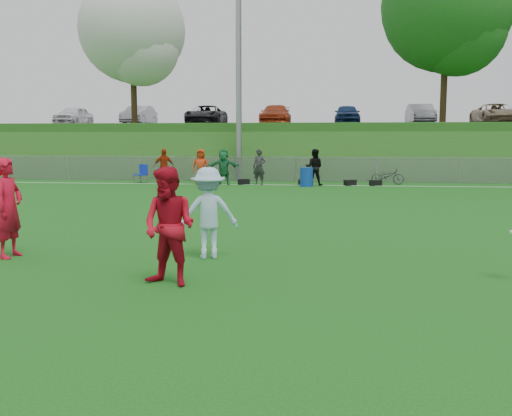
# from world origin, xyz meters

# --- Properties ---
(ground) EXTENTS (120.00, 120.00, 0.00)m
(ground) POSITION_xyz_m (0.00, 0.00, 0.00)
(ground) COLOR #175712
(ground) RESTS_ON ground
(sideline_far) EXTENTS (60.00, 0.10, 0.01)m
(sideline_far) POSITION_xyz_m (0.00, 18.00, 0.01)
(sideline_far) COLOR white
(sideline_far) RESTS_ON ground
(fence) EXTENTS (58.00, 0.06, 1.30)m
(fence) POSITION_xyz_m (0.00, 20.00, 0.65)
(fence) COLOR gray
(fence) RESTS_ON ground
(light_pole) EXTENTS (1.20, 0.40, 12.15)m
(light_pole) POSITION_xyz_m (-3.00, 20.80, 6.71)
(light_pole) COLOR gray
(light_pole) RESTS_ON ground
(berm) EXTENTS (120.00, 18.00, 3.00)m
(berm) POSITION_xyz_m (0.00, 31.00, 1.50)
(berm) COLOR #2A5A19
(berm) RESTS_ON ground
(parking_lot) EXTENTS (120.00, 12.00, 0.10)m
(parking_lot) POSITION_xyz_m (0.00, 33.00, 3.05)
(parking_lot) COLOR black
(parking_lot) RESTS_ON berm
(tree_white_flowering) EXTENTS (6.30, 6.30, 8.78)m
(tree_white_flowering) POSITION_xyz_m (-9.84, 24.92, 8.32)
(tree_white_flowering) COLOR black
(tree_white_flowering) RESTS_ON berm
(tree_green_near) EXTENTS (7.14, 7.14, 9.95)m
(tree_green_near) POSITION_xyz_m (8.16, 24.42, 9.03)
(tree_green_near) COLOR black
(tree_green_near) RESTS_ON berm
(car_row) EXTENTS (32.04, 5.18, 1.44)m
(car_row) POSITION_xyz_m (-1.17, 32.00, 3.82)
(car_row) COLOR white
(car_row) RESTS_ON parking_lot
(spectator_row) EXTENTS (8.21, 0.83, 1.69)m
(spectator_row) POSITION_xyz_m (-2.92, 18.00, 0.85)
(spectator_row) COLOR #A62C0B
(spectator_row) RESTS_ON ground
(gear_bags) EXTENTS (6.78, 0.56, 0.26)m
(gear_bags) POSITION_xyz_m (1.15, 18.10, 0.13)
(gear_bags) COLOR black
(gear_bags) RESTS_ON ground
(player_red_left) EXTENTS (0.49, 0.70, 1.85)m
(player_red_left) POSITION_xyz_m (-4.42, 1.07, 0.93)
(player_red_left) COLOR red
(player_red_left) RESTS_ON ground
(player_red_center) EXTENTS (1.05, 0.93, 1.79)m
(player_red_center) POSITION_xyz_m (-0.93, -0.58, 0.90)
(player_red_center) COLOR red
(player_red_center) RESTS_ON ground
(player_blue) EXTENTS (1.22, 0.91, 1.68)m
(player_blue) POSITION_xyz_m (-0.74, 1.43, 0.84)
(player_blue) COLOR #ADD6F0
(player_blue) RESTS_ON ground
(recycling_bin) EXTENTS (0.71, 0.71, 0.87)m
(recycling_bin) POSITION_xyz_m (0.62, 17.33, 0.43)
(recycling_bin) COLOR #0F3BA6
(recycling_bin) RESTS_ON ground
(camp_chair) EXTENTS (0.67, 0.67, 0.91)m
(camp_chair) POSITION_xyz_m (-7.57, 18.46, 0.27)
(camp_chair) COLOR #1026B7
(camp_chair) RESTS_ON ground
(bicycle) EXTENTS (1.59, 0.75, 0.81)m
(bicycle) POSITION_xyz_m (4.45, 19.00, 0.40)
(bicycle) COLOR #313234
(bicycle) RESTS_ON ground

